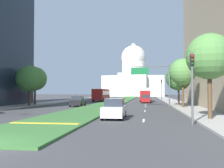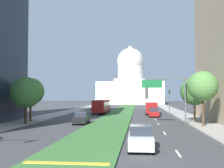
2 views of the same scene
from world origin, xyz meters
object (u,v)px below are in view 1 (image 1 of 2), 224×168
at_px(capitol_building, 133,79).
at_px(street_tree_right_far, 178,78).
at_px(street_tree_right_mid, 183,72).
at_px(street_tree_left_far, 35,79).
at_px(city_bus, 101,94).
at_px(street_tree_right_near, 209,57).
at_px(sedan_very_far, 102,96).
at_px(overhead_guide_sign, 154,77).
at_px(sedan_midblock, 78,101).
at_px(sedan_lead_stopped, 114,109).
at_px(traffic_light_far_right, 162,87).
at_px(sedan_far_horizon, 146,97).
at_px(sedan_distant, 146,99).
at_px(street_tree_left_mid, 30,79).
at_px(traffic_light_near_right, 192,78).
at_px(box_truck_delivery, 145,94).

xyz_separation_m(capitol_building, street_tree_right_far, (12.11, -87.00, -4.47)).
xyz_separation_m(street_tree_right_mid, street_tree_left_far, (-24.28, 4.66, -0.57)).
relative_size(street_tree_left_far, city_bus, 0.60).
distance_m(street_tree_right_near, sedan_very_far, 59.80).
relative_size(capitol_building, overhead_guide_sign, 4.60).
height_order(street_tree_right_mid, sedan_midblock, street_tree_right_mid).
distance_m(overhead_guide_sign, sedan_lead_stopped, 18.80).
bearing_deg(street_tree_right_near, sedan_midblock, 132.55).
distance_m(traffic_light_far_right, overhead_guide_sign, 18.23).
xyz_separation_m(sedan_far_horizon, city_bus, (-10.81, -5.43, 0.97)).
bearing_deg(capitol_building, traffic_light_far_right, -81.81).
bearing_deg(street_tree_left_far, city_bus, 67.76).
bearing_deg(sedan_distant, sedan_very_far, 118.70).
distance_m(sedan_lead_stopped, sedan_distant, 30.97).
bearing_deg(traffic_light_far_right, street_tree_right_near, -87.08).
xyz_separation_m(street_tree_right_near, sedan_distant, (-5.29, 31.28, -4.41)).
height_order(street_tree_left_mid, street_tree_right_mid, street_tree_right_mid).
bearing_deg(sedan_midblock, overhead_guide_sign, 4.65).
bearing_deg(street_tree_right_mid, sedan_distant, 107.92).
xyz_separation_m(capitol_building, street_tree_right_near, (12.10, -107.68, -3.83)).
relative_size(traffic_light_near_right, sedan_far_horizon, 1.14).
bearing_deg(sedan_lead_stopped, street_tree_left_far, 130.31).
relative_size(traffic_light_near_right, city_bus, 0.47).
xyz_separation_m(traffic_light_far_right, city_bus, (-14.44, 3.02, -1.54)).
bearing_deg(box_truck_delivery, street_tree_right_mid, -76.26).
xyz_separation_m(sedan_very_far, city_bus, (2.80, -17.01, 0.95)).
xyz_separation_m(traffic_light_near_right, traffic_light_far_right, (0.00, 39.28, 0.00)).
xyz_separation_m(sedan_lead_stopped, sedan_midblock, (-8.09, 17.01, -0.03)).
distance_m(street_tree_left_mid, city_bus, 24.84).
bearing_deg(sedan_lead_stopped, sedan_very_far, 101.28).
xyz_separation_m(overhead_guide_sign, street_tree_right_mid, (3.93, -3.28, 0.46)).
height_order(street_tree_right_near, street_tree_right_mid, street_tree_right_near).
distance_m(sedan_midblock, sedan_far_horizon, 29.43).
bearing_deg(street_tree_left_far, street_tree_right_mid, -10.88).
distance_m(traffic_light_near_right, street_tree_right_far, 23.59).
xyz_separation_m(sedan_lead_stopped, sedan_very_far, (-11.18, 56.07, 0.00)).
height_order(street_tree_left_mid, sedan_lead_stopped, street_tree_left_mid).
distance_m(traffic_light_far_right, street_tree_left_far, 28.02).
bearing_deg(city_bus, sedan_midblock, -89.25).
bearing_deg(street_tree_right_mid, sedan_far_horizon, 100.29).
distance_m(traffic_light_near_right, sedan_midblock, 24.83).
relative_size(street_tree_right_far, sedan_distant, 1.53).
relative_size(street_tree_right_far, box_truck_delivery, 1.03).
xyz_separation_m(overhead_guide_sign, street_tree_right_far, (4.00, 2.26, -0.11)).
bearing_deg(capitol_building, street_tree_right_near, -83.59).
bearing_deg(capitol_building, sedan_lead_stopped, -87.76).
bearing_deg(box_truck_delivery, sedan_midblock, -117.52).
bearing_deg(overhead_guide_sign, traffic_light_far_right, 83.23).
relative_size(sedan_lead_stopped, sedan_distant, 0.98).
bearing_deg(sedan_very_far, street_tree_right_near, -71.32).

